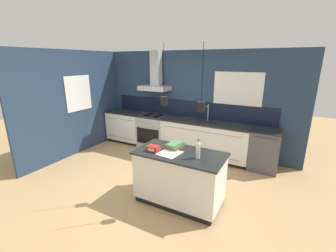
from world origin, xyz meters
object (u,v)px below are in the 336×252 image
object	(u,v)px
book_stack	(175,145)
red_supply_box	(153,148)
bottle_on_island	(198,150)
oven_range	(154,131)
dishwasher	(264,150)

from	to	relation	value
book_stack	red_supply_box	xyz separation A→B (m)	(-0.26, -0.29, -0.00)
bottle_on_island	red_supply_box	size ratio (longest dim) A/B	1.54
bottle_on_island	book_stack	world-z (taller)	bottle_on_island
bottle_on_island	red_supply_box	distance (m)	0.76
oven_range	book_stack	size ratio (longest dim) A/B	2.55
oven_range	book_stack	world-z (taller)	book_stack
bottle_on_island	book_stack	distance (m)	0.54
oven_range	bottle_on_island	bearing A→B (deg)	-44.71
bottle_on_island	book_stack	xyz separation A→B (m)	(-0.49, 0.21, -0.08)
red_supply_box	oven_range	bearing A→B (deg)	121.85
bottle_on_island	red_supply_box	xyz separation A→B (m)	(-0.75, -0.08, -0.08)
oven_range	bottle_on_island	world-z (taller)	bottle_on_island
oven_range	red_supply_box	world-z (taller)	red_supply_box
dishwasher	red_supply_box	distance (m)	2.69
dishwasher	red_supply_box	bearing A→B (deg)	-125.83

